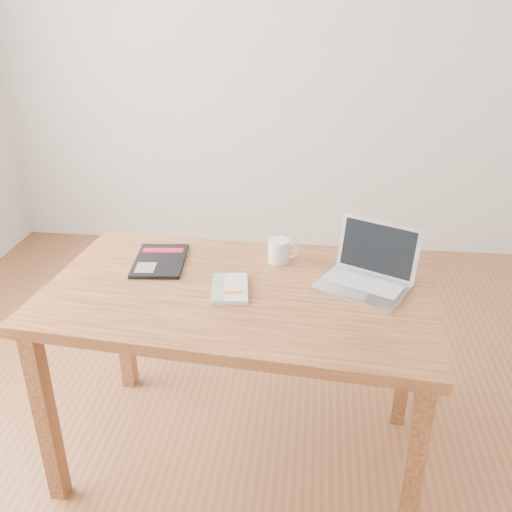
# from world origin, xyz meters

# --- Properties ---
(room) EXTENTS (4.04, 4.04, 2.70)m
(room) POSITION_xyz_m (-0.07, 0.00, 1.36)
(room) COLOR brown
(room) RESTS_ON ground
(desk) EXTENTS (1.39, 0.88, 0.75)m
(desk) POSITION_xyz_m (-0.14, -0.02, 0.66)
(desk) COLOR brown
(desk) RESTS_ON ground
(white_guidebook) EXTENTS (0.15, 0.21, 0.02)m
(white_guidebook) POSITION_xyz_m (-0.17, -0.03, 0.76)
(white_guidebook) COLOR silver
(white_guidebook) RESTS_ON desk
(black_guidebook) EXTENTS (0.21, 0.29, 0.01)m
(black_guidebook) POSITION_xyz_m (-0.47, 0.15, 0.76)
(black_guidebook) COLOR black
(black_guidebook) RESTS_ON desk
(laptop) EXTENTS (0.37, 0.35, 0.20)m
(laptop) POSITION_xyz_m (0.29, 0.06, 0.79)
(laptop) COLOR silver
(laptop) RESTS_ON desk
(coffee_mug) EXTENTS (0.12, 0.08, 0.09)m
(coffee_mug) POSITION_xyz_m (-0.02, 0.21, 0.79)
(coffee_mug) COLOR white
(coffee_mug) RESTS_ON desk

